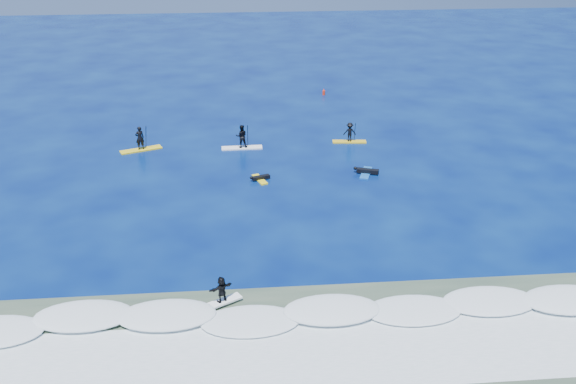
{
  "coord_description": "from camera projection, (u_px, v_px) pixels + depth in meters",
  "views": [
    {
      "loc": [
        -3.39,
        -35.75,
        18.6
      ],
      "look_at": [
        -0.01,
        2.99,
        0.6
      ],
      "focal_mm": 40.0,
      "sensor_mm": 36.0,
      "label": 1
    }
  ],
  "objects": [
    {
      "name": "sup_paddler_right",
      "position": [
        350.0,
        134.0,
        52.9
      ],
      "size": [
        2.84,
        0.95,
        1.95
      ],
      "rotation": [
        0.0,
        0.0,
        -0.09
      ],
      "color": "gold",
      "rests_on": "ground"
    },
    {
      "name": "sup_paddler_center",
      "position": [
        242.0,
        138.0,
        51.57
      ],
      "size": [
        3.29,
        0.88,
        2.3
      ],
      "rotation": [
        0.0,
        0.0,
        0.02
      ],
      "color": "white",
      "rests_on": "ground"
    },
    {
      "name": "whitewater",
      "position": [
        319.0,
        354.0,
        28.65
      ],
      "size": [
        34.0,
        5.0,
        0.02
      ],
      "primitive_type": "cube",
      "color": "silver",
      "rests_on": "ground"
    },
    {
      "name": "prone_paddler_far",
      "position": [
        366.0,
        172.0,
        47.13
      ],
      "size": [
        1.84,
        2.42,
        0.49
      ],
      "rotation": [
        0.0,
        0.0,
        1.24
      ],
      "color": "#1658A9",
      "rests_on": "ground"
    },
    {
      "name": "shallow_water",
      "position": [
        322.0,
        368.0,
        27.74
      ],
      "size": [
        90.0,
        13.0,
        0.01
      ],
      "primitive_type": "cube",
      "color": "#314336",
      "rests_on": "ground"
    },
    {
      "name": "breaking_wave",
      "position": [
        311.0,
        314.0,
        31.36
      ],
      "size": [
        40.0,
        6.0,
        0.3
      ],
      "primitive_type": "cube",
      "color": "white",
      "rests_on": "ground"
    },
    {
      "name": "marker_buoy",
      "position": [
        324.0,
        92.0,
        65.69
      ],
      "size": [
        0.29,
        0.29,
        0.69
      ],
      "rotation": [
        0.0,
        0.0,
        -0.35
      ],
      "color": "red",
      "rests_on": "ground"
    },
    {
      "name": "sup_paddler_left",
      "position": [
        140.0,
        142.0,
        51.24
      ],
      "size": [
        3.38,
        1.98,
        2.32
      ],
      "rotation": [
        0.0,
        0.0,
        0.37
      ],
      "color": "yellow",
      "rests_on": "ground"
    },
    {
      "name": "ground",
      "position": [
        292.0,
        220.0,
        40.4
      ],
      "size": [
        160.0,
        160.0,
        0.0
      ],
      "primitive_type": "plane",
      "color": "#03104A",
      "rests_on": "ground"
    },
    {
      "name": "prone_paddler_near",
      "position": [
        260.0,
        178.0,
        46.08
      ],
      "size": [
        1.49,
        1.96,
        0.4
      ],
      "rotation": [
        0.0,
        0.0,
        1.91
      ],
      "color": "yellow",
      "rests_on": "ground"
    },
    {
      "name": "wave_surfer",
      "position": [
        222.0,
        291.0,
        31.69
      ],
      "size": [
        2.05,
        1.5,
        1.48
      ],
      "rotation": [
        0.0,
        0.0,
        0.52
      ],
      "color": "white",
      "rests_on": "breaking_wave"
    }
  ]
}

